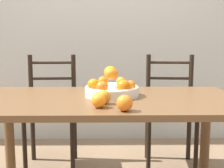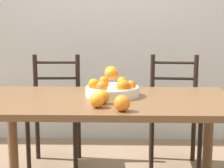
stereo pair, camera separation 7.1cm
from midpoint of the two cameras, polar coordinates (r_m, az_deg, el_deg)
wall_back at (r=3.37m, az=0.81°, el=11.66°), size 8.00×0.06×2.60m
dining_table at (r=1.93m, az=0.29°, el=-5.60°), size 1.60×0.85×0.75m
fruit_bowl at (r=1.95m, az=1.11°, el=-0.74°), size 0.34×0.34×0.19m
orange_loose_0 at (r=1.56m, az=3.16°, el=-3.53°), size 0.08×0.08×0.08m
orange_loose_1 at (r=1.64m, az=-1.53°, el=-3.04°), size 0.08×0.08×0.08m
orange_loose_2 at (r=1.73m, az=-0.58°, el=-2.40°), size 0.08×0.08×0.08m
chair_left at (r=2.76m, az=-9.62°, el=-5.21°), size 0.44×0.42×0.97m
chair_right at (r=2.75m, az=12.03°, el=-5.30°), size 0.46×0.44×0.97m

